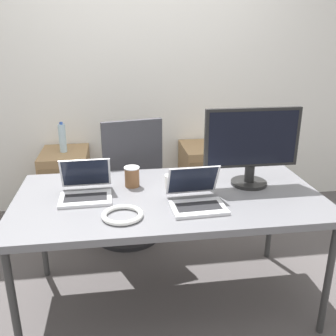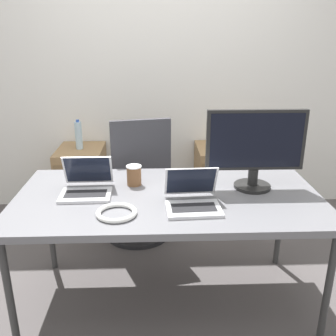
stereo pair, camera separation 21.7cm
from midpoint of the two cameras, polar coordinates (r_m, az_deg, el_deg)
ground_plane at (r=2.58m, az=2.59°, el=-19.49°), size 14.00×14.00×0.00m
wall_back at (r=3.54m, az=0.90°, el=14.41°), size 10.00×0.05×2.60m
desk at (r=2.20m, az=2.88°, el=-5.21°), size 1.78×0.91×0.75m
office_chair at (r=3.06m, az=-2.50°, el=-4.16°), size 0.57×0.60×1.06m
cabinet_left at (r=3.53m, az=-11.19°, el=-2.26°), size 0.40×0.51×0.66m
cabinet_right at (r=3.55m, az=9.35°, el=-1.99°), size 0.40×0.51×0.66m
water_bottle at (r=3.39m, az=-11.69°, el=4.88°), size 0.06×0.06×0.26m
laptop_left at (r=2.03m, az=6.85°, el=-4.81°), size 0.30×0.31×0.20m
laptop_right at (r=2.22m, az=-9.60°, el=-2.81°), size 0.29×0.29×0.21m
monitor at (r=2.28m, az=15.85°, el=2.95°), size 0.58×0.22×0.48m
coffee_cup_white at (r=2.25m, az=3.43°, el=-2.23°), size 0.08×0.08×0.09m
coffee_cup_brown at (r=2.30m, az=-2.53°, el=-1.16°), size 0.09×0.09×0.12m
cable_coil at (r=1.95m, az=-4.69°, el=-6.86°), size 0.21×0.21×0.03m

